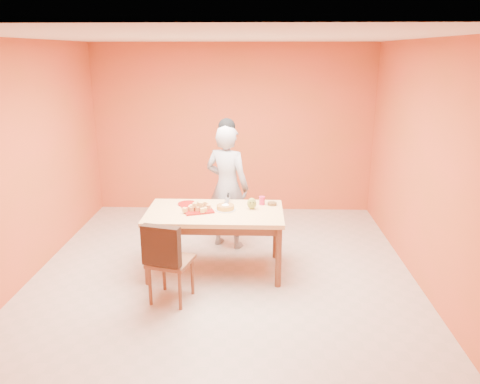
{
  "coord_description": "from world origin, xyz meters",
  "views": [
    {
      "loc": [
        0.38,
        -5.01,
        2.56
      ],
      "look_at": [
        0.19,
        0.3,
        0.96
      ],
      "focal_mm": 35.0,
      "sensor_mm": 36.0,
      "label": 1
    }
  ],
  "objects_px": {
    "dining_chair": "(170,260)",
    "sponge_cake": "(225,207)",
    "egg_ornament": "(252,204)",
    "checker_tin": "(272,204)",
    "magenta_glass": "(262,201)",
    "person": "(227,187)",
    "dining_table": "(215,219)",
    "red_dinner_plate": "(188,204)",
    "pastry_platter": "(198,210)"
  },
  "relations": [
    {
      "from": "person",
      "to": "pastry_platter",
      "type": "bearing_deg",
      "value": 91.24
    },
    {
      "from": "dining_table",
      "to": "red_dinner_plate",
      "type": "bearing_deg",
      "value": 146.29
    },
    {
      "from": "red_dinner_plate",
      "to": "egg_ornament",
      "type": "xyz_separation_m",
      "value": [
        0.78,
        -0.15,
        0.06
      ]
    },
    {
      "from": "checker_tin",
      "to": "magenta_glass",
      "type": "bearing_deg",
      "value": 173.48
    },
    {
      "from": "sponge_cake",
      "to": "magenta_glass",
      "type": "xyz_separation_m",
      "value": [
        0.43,
        0.22,
        0.02
      ]
    },
    {
      "from": "pastry_platter",
      "to": "egg_ornament",
      "type": "bearing_deg",
      "value": 6.53
    },
    {
      "from": "dining_chair",
      "to": "magenta_glass",
      "type": "distance_m",
      "value": 1.43
    },
    {
      "from": "dining_chair",
      "to": "person",
      "type": "bearing_deg",
      "value": 85.75
    },
    {
      "from": "checker_tin",
      "to": "sponge_cake",
      "type": "bearing_deg",
      "value": -159.39
    },
    {
      "from": "dining_table",
      "to": "checker_tin",
      "type": "bearing_deg",
      "value": 20.06
    },
    {
      "from": "person",
      "to": "egg_ornament",
      "type": "distance_m",
      "value": 0.76
    },
    {
      "from": "red_dinner_plate",
      "to": "dining_chair",
      "type": "bearing_deg",
      "value": -93.22
    },
    {
      "from": "sponge_cake",
      "to": "checker_tin",
      "type": "distance_m",
      "value": 0.6
    },
    {
      "from": "dining_chair",
      "to": "sponge_cake",
      "type": "xyz_separation_m",
      "value": [
        0.53,
        0.78,
        0.32
      ]
    },
    {
      "from": "red_dinner_plate",
      "to": "checker_tin",
      "type": "bearing_deg",
      "value": 0.78
    },
    {
      "from": "person",
      "to": "egg_ornament",
      "type": "relative_size",
      "value": 12.14
    },
    {
      "from": "dining_table",
      "to": "magenta_glass",
      "type": "xyz_separation_m",
      "value": [
        0.56,
        0.26,
        0.15
      ]
    },
    {
      "from": "dining_table",
      "to": "egg_ornament",
      "type": "height_order",
      "value": "egg_ornament"
    },
    {
      "from": "pastry_platter",
      "to": "red_dinner_plate",
      "type": "distance_m",
      "value": 0.26
    },
    {
      "from": "dining_table",
      "to": "person",
      "type": "bearing_deg",
      "value": 82.61
    },
    {
      "from": "sponge_cake",
      "to": "person",
      "type": "bearing_deg",
      "value": 91.86
    },
    {
      "from": "sponge_cake",
      "to": "checker_tin",
      "type": "relative_size",
      "value": 1.87
    },
    {
      "from": "dining_table",
      "to": "sponge_cake",
      "type": "distance_m",
      "value": 0.18
    },
    {
      "from": "dining_chair",
      "to": "magenta_glass",
      "type": "xyz_separation_m",
      "value": [
        0.96,
        1.0,
        0.34
      ]
    },
    {
      "from": "red_dinner_plate",
      "to": "sponge_cake",
      "type": "relative_size",
      "value": 1.18
    },
    {
      "from": "red_dinner_plate",
      "to": "egg_ornament",
      "type": "bearing_deg",
      "value": -10.61
    },
    {
      "from": "red_dinner_plate",
      "to": "checker_tin",
      "type": "distance_m",
      "value": 1.03
    },
    {
      "from": "dining_table",
      "to": "dining_chair",
      "type": "xyz_separation_m",
      "value": [
        -0.41,
        -0.74,
        -0.19
      ]
    },
    {
      "from": "dining_chair",
      "to": "magenta_glass",
      "type": "height_order",
      "value": "dining_chair"
    },
    {
      "from": "egg_ornament",
      "to": "checker_tin",
      "type": "distance_m",
      "value": 0.3
    },
    {
      "from": "red_dinner_plate",
      "to": "magenta_glass",
      "type": "distance_m",
      "value": 0.91
    },
    {
      "from": "dining_table",
      "to": "egg_ornament",
      "type": "bearing_deg",
      "value": 11.4
    },
    {
      "from": "red_dinner_plate",
      "to": "sponge_cake",
      "type": "distance_m",
      "value": 0.51
    },
    {
      "from": "egg_ornament",
      "to": "magenta_glass",
      "type": "xyz_separation_m",
      "value": [
        0.12,
        0.18,
        -0.02
      ]
    },
    {
      "from": "person",
      "to": "sponge_cake",
      "type": "height_order",
      "value": "person"
    },
    {
      "from": "red_dinner_plate",
      "to": "magenta_glass",
      "type": "xyz_separation_m",
      "value": [
        0.91,
        0.03,
        0.04
      ]
    },
    {
      "from": "sponge_cake",
      "to": "magenta_glass",
      "type": "relative_size",
      "value": 2.05
    },
    {
      "from": "checker_tin",
      "to": "egg_ornament",
      "type": "bearing_deg",
      "value": -146.88
    },
    {
      "from": "dining_chair",
      "to": "pastry_platter",
      "type": "height_order",
      "value": "dining_chair"
    },
    {
      "from": "dining_chair",
      "to": "person",
      "type": "xyz_separation_m",
      "value": [
        0.51,
        1.51,
        0.36
      ]
    },
    {
      "from": "pastry_platter",
      "to": "magenta_glass",
      "type": "relative_size",
      "value": 3.26
    },
    {
      "from": "dining_chair",
      "to": "red_dinner_plate",
      "type": "xyz_separation_m",
      "value": [
        0.05,
        0.97,
        0.29
      ]
    },
    {
      "from": "red_dinner_plate",
      "to": "egg_ornament",
      "type": "distance_m",
      "value": 0.8
    },
    {
      "from": "magenta_glass",
      "to": "egg_ornament",
      "type": "bearing_deg",
      "value": -125.02
    },
    {
      "from": "sponge_cake",
      "to": "checker_tin",
      "type": "bearing_deg",
      "value": 20.61
    },
    {
      "from": "red_dinner_plate",
      "to": "magenta_glass",
      "type": "height_order",
      "value": "magenta_glass"
    },
    {
      "from": "person",
      "to": "sponge_cake",
      "type": "distance_m",
      "value": 0.73
    },
    {
      "from": "egg_ornament",
      "to": "magenta_glass",
      "type": "distance_m",
      "value": 0.21
    },
    {
      "from": "person",
      "to": "checker_tin",
      "type": "distance_m",
      "value": 0.78
    },
    {
      "from": "sponge_cake",
      "to": "egg_ornament",
      "type": "xyz_separation_m",
      "value": [
        0.31,
        0.05,
        0.03
      ]
    }
  ]
}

